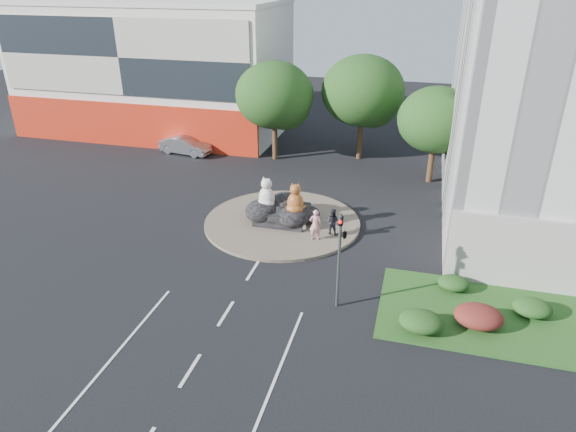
{
  "coord_description": "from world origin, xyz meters",
  "views": [
    {
      "loc": [
        8.07,
        -18.58,
        14.79
      ],
      "look_at": [
        1.15,
        7.15,
        2.0
      ],
      "focal_mm": 32.0,
      "sensor_mm": 36.0,
      "label": 1
    }
  ],
  "objects_px": {
    "kitten_white": "(302,224)",
    "pedestrian_dark": "(332,221)",
    "litter_bin": "(418,323)",
    "pedestrian_pink": "(315,225)",
    "cat_white": "(267,192)",
    "parked_car": "(185,145)",
    "kitten_calico": "(259,217)",
    "cat_tabby": "(295,198)"
  },
  "relations": [
    {
      "from": "pedestrian_dark",
      "to": "cat_white",
      "type": "bearing_deg",
      "value": -2.56
    },
    {
      "from": "kitten_white",
      "to": "pedestrian_pink",
      "type": "height_order",
      "value": "pedestrian_pink"
    },
    {
      "from": "parked_car",
      "to": "kitten_calico",
      "type": "bearing_deg",
      "value": -129.59
    },
    {
      "from": "cat_tabby",
      "to": "pedestrian_pink",
      "type": "distance_m",
      "value": 2.37
    },
    {
      "from": "kitten_calico",
      "to": "pedestrian_dark",
      "type": "distance_m",
      "value": 4.8
    },
    {
      "from": "kitten_calico",
      "to": "pedestrian_dark",
      "type": "bearing_deg",
      "value": 11.7
    },
    {
      "from": "kitten_white",
      "to": "litter_bin",
      "type": "distance_m",
      "value": 10.94
    },
    {
      "from": "cat_white",
      "to": "pedestrian_dark",
      "type": "bearing_deg",
      "value": 5.27
    },
    {
      "from": "cat_white",
      "to": "parked_car",
      "type": "relative_size",
      "value": 0.44
    },
    {
      "from": "cat_white",
      "to": "pedestrian_pink",
      "type": "relative_size",
      "value": 1.05
    },
    {
      "from": "kitten_calico",
      "to": "litter_bin",
      "type": "bearing_deg",
      "value": -24.58
    },
    {
      "from": "pedestrian_dark",
      "to": "litter_bin",
      "type": "bearing_deg",
      "value": 131.95
    },
    {
      "from": "pedestrian_pink",
      "to": "kitten_calico",
      "type": "bearing_deg",
      "value": -28.25
    },
    {
      "from": "litter_bin",
      "to": "kitten_calico",
      "type": "bearing_deg",
      "value": 140.65
    },
    {
      "from": "kitten_white",
      "to": "litter_bin",
      "type": "height_order",
      "value": "kitten_white"
    },
    {
      "from": "kitten_white",
      "to": "pedestrian_dark",
      "type": "relative_size",
      "value": 0.49
    },
    {
      "from": "cat_tabby",
      "to": "parked_car",
      "type": "distance_m",
      "value": 17.53
    },
    {
      "from": "parked_car",
      "to": "pedestrian_pink",
      "type": "bearing_deg",
      "value": -123.45
    },
    {
      "from": "pedestrian_dark",
      "to": "litter_bin",
      "type": "distance_m",
      "value": 9.76
    },
    {
      "from": "litter_bin",
      "to": "pedestrian_pink",
      "type": "bearing_deg",
      "value": 131.28
    },
    {
      "from": "cat_tabby",
      "to": "kitten_calico",
      "type": "height_order",
      "value": "cat_tabby"
    },
    {
      "from": "kitten_white",
      "to": "pedestrian_pink",
      "type": "relative_size",
      "value": 0.42
    },
    {
      "from": "kitten_calico",
      "to": "litter_bin",
      "type": "xyz_separation_m",
      "value": [
        10.19,
        -8.35,
        -0.14
      ]
    },
    {
      "from": "cat_white",
      "to": "parked_car",
      "type": "bearing_deg",
      "value": 150.35
    },
    {
      "from": "litter_bin",
      "to": "cat_tabby",
      "type": "bearing_deg",
      "value": 132.42
    },
    {
      "from": "cat_tabby",
      "to": "kitten_calico",
      "type": "distance_m",
      "value": 2.75
    },
    {
      "from": "pedestrian_dark",
      "to": "kitten_white",
      "type": "bearing_deg",
      "value": 6.41
    },
    {
      "from": "cat_tabby",
      "to": "kitten_calico",
      "type": "relative_size",
      "value": 2.22
    },
    {
      "from": "kitten_calico",
      "to": "pedestrian_pink",
      "type": "bearing_deg",
      "value": -2.52
    },
    {
      "from": "cat_tabby",
      "to": "parked_car",
      "type": "height_order",
      "value": "cat_tabby"
    },
    {
      "from": "pedestrian_dark",
      "to": "litter_bin",
      "type": "height_order",
      "value": "pedestrian_dark"
    },
    {
      "from": "cat_tabby",
      "to": "kitten_white",
      "type": "height_order",
      "value": "cat_tabby"
    },
    {
      "from": "cat_tabby",
      "to": "pedestrian_pink",
      "type": "xyz_separation_m",
      "value": [
        1.6,
        -1.47,
        -0.93
      ]
    },
    {
      "from": "parked_car",
      "to": "litter_bin",
      "type": "xyz_separation_m",
      "value": [
        20.89,
        -20.27,
        -0.27
      ]
    },
    {
      "from": "cat_white",
      "to": "litter_bin",
      "type": "height_order",
      "value": "cat_white"
    },
    {
      "from": "kitten_calico",
      "to": "pedestrian_dark",
      "type": "xyz_separation_m",
      "value": [
        4.78,
        -0.26,
        0.38
      ]
    },
    {
      "from": "pedestrian_pink",
      "to": "cat_tabby",
      "type": "bearing_deg",
      "value": -53.54
    },
    {
      "from": "kitten_calico",
      "to": "kitten_white",
      "type": "relative_size",
      "value": 1.09
    },
    {
      "from": "pedestrian_dark",
      "to": "litter_bin",
      "type": "xyz_separation_m",
      "value": [
        5.41,
        -8.1,
        -0.53
      ]
    },
    {
      "from": "pedestrian_dark",
      "to": "parked_car",
      "type": "bearing_deg",
      "value": -29.98
    },
    {
      "from": "cat_white",
      "to": "pedestrian_dark",
      "type": "distance_m",
      "value": 4.62
    },
    {
      "from": "kitten_white",
      "to": "pedestrian_dark",
      "type": "bearing_deg",
      "value": -15.78
    }
  ]
}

